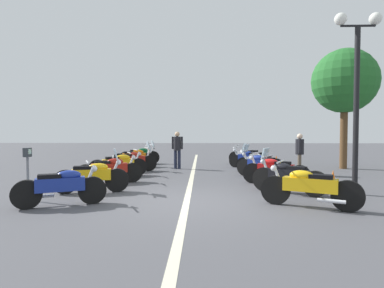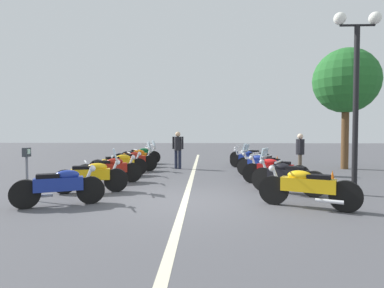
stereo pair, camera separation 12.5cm
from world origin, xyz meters
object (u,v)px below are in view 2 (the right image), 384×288
Objects in this scene: motorcycle_right_row_1 at (286,176)px; motorcycle_right_row_4 at (259,162)px; motorcycle_left_row_0 at (60,186)px; traffic_cone_0 at (277,162)px; traffic_cone_1 at (332,182)px; motorcycle_right_row_3 at (261,165)px; motorcycle_left_row_6 at (141,155)px; motorcycle_left_row_2 at (110,169)px; street_lamp_twin_globe at (356,71)px; roadside_tree_0 at (346,81)px; motorcycle_right_row_5 at (250,159)px; bystander_0 at (178,147)px; motorcycle_left_row_4 at (132,160)px; motorcycle_right_row_2 at (275,170)px; motorcycle_left_row_5 at (136,157)px; bystander_1 at (300,151)px; motorcycle_left_row_3 at (119,164)px; parking_meter at (27,164)px; motorcycle_right_row_0 at (307,187)px; motorcycle_left_row_1 at (92,176)px; motorcycle_right_row_6 at (249,156)px.

motorcycle_right_row_1 reaches higher than motorcycle_right_row_4.
motorcycle_left_row_0 is 1.06× the size of motorcycle_right_row_1.
traffic_cone_1 is (-5.56, -0.26, 0.00)m from traffic_cone_0.
motorcycle_left_row_6 is at bearing -3.05° from motorcycle_right_row_3.
street_lamp_twin_globe reaches higher than motorcycle_left_row_2.
motorcycle_right_row_4 is 0.38× the size of street_lamp_twin_globe.
motorcycle_right_row_4 reaches higher than motorcycle_left_row_0.
motorcycle_right_row_3 is 0.32× the size of roadside_tree_0.
motorcycle_right_row_1 reaches higher than motorcycle_right_row_5.
bystander_0 is (1.23, 3.46, 0.53)m from motorcycle_right_row_4.
motorcycle_right_row_1 reaches higher than motorcycle_left_row_2.
street_lamp_twin_globe is 7.81× the size of traffic_cone_1.
motorcycle_left_row_4 is 3.39× the size of traffic_cone_0.
motorcycle_left_row_4 is at bearing -6.09° from motorcycle_right_row_1.
motorcycle_left_row_6 reaches higher than motorcycle_right_row_2.
motorcycle_left_row_5 is at bearing 88.78° from roadside_tree_0.
motorcycle_left_row_6 is 0.37× the size of roadside_tree_0.
traffic_cone_1 is (-1.27, -6.64, -0.17)m from motorcycle_left_row_2.
motorcycle_right_row_1 is 1.05× the size of bystander_0.
bystander_1 is at bearing 3.94° from street_lamp_twin_globe.
bystander_0 is at bearing -0.82° from motorcycle_right_row_3.
motorcycle_left_row_2 is at bearing -110.09° from motorcycle_left_row_3.
traffic_cone_1 is (-2.84, -1.45, -0.18)m from motorcycle_right_row_3.
motorcycle_right_row_4 is at bearing -36.72° from motorcycle_left_row_5.
roadside_tree_0 reaches higher than traffic_cone_0.
motorcycle_right_row_2 is at bearing 28.70° from parking_meter.
motorcycle_right_row_3 is at bearing 119.48° from motorcycle_right_row_5.
motorcycle_right_row_5 is at bearing -62.86° from motorcycle_right_row_0.
motorcycle_left_row_4 is at bearing -6.23° from motorcycle_right_row_2.
motorcycle_left_row_1 is at bearing -107.91° from motorcycle_left_row_5.
roadside_tree_0 is (4.43, -9.44, 3.49)m from motorcycle_left_row_2.
roadside_tree_0 is (7.58, -4.10, 3.49)m from motorcycle_right_row_0.
motorcycle_left_row_2 is 1.00× the size of motorcycle_left_row_3.
motorcycle_left_row_4 is 7.85m from traffic_cone_1.
bystander_1 is (-3.70, -1.45, 0.48)m from motorcycle_right_row_6.
bystander_1 is at bearing -3.38° from motorcycle_left_row_2.
motorcycle_right_row_4 is at bearing 83.67° from bystander_0.
motorcycle_left_row_4 is at bearing 64.00° from motorcycle_left_row_0.
motorcycle_left_row_4 is at bearing 101.83° from traffic_cone_0.
motorcycle_left_row_2 is at bearing 22.91° from motorcycle_right_row_2.
motorcycle_right_row_4 reaches higher than motorcycle_right_row_0.
motorcycle_left_row_3 is at bearing 38.50° from motorcycle_right_row_4.
traffic_cone_0 is at bearing -76.66° from motorcycle_right_row_3.
traffic_cone_1 is at bearing -98.46° from motorcycle_right_row_0.
motorcycle_left_row_2 is 1.08× the size of motorcycle_right_row_5.
motorcycle_right_row_0 is at bearing -87.53° from bystander_1.
motorcycle_right_row_4 is 1.43× the size of parking_meter.
motorcycle_left_row_6 is 5.67m from motorcycle_right_row_5.
parking_meter is 0.80× the size of bystander_1.
motorcycle_right_row_4 is (6.07, 0.01, -0.01)m from motorcycle_right_row_0.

